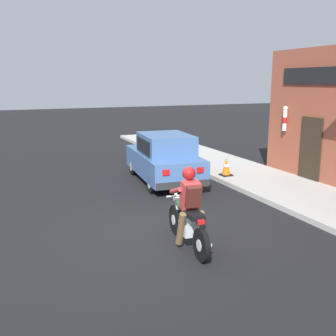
{
  "coord_description": "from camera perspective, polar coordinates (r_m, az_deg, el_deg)",
  "views": [
    {
      "loc": [
        -2.85,
        -7.62,
        3.2
      ],
      "look_at": [
        1.15,
        1.65,
        0.95
      ],
      "focal_mm": 42.0,
      "sensor_mm": 36.0,
      "label": 1
    }
  ],
  "objects": [
    {
      "name": "sidewalk_curb",
      "position": [
        13.45,
        12.05,
        -1.18
      ],
      "size": [
        2.6,
        22.0,
        0.14
      ],
      "primitive_type": "cube",
      "color": "#ADAAA3",
      "rests_on": "ground"
    },
    {
      "name": "motorcycle_with_rider",
      "position": [
        7.67,
        2.96,
        -6.67
      ],
      "size": [
        0.6,
        2.02,
        1.62
      ],
      "color": "black",
      "rests_on": "ground"
    },
    {
      "name": "ground_plane",
      "position": [
        8.74,
        -2.67,
        -8.92
      ],
      "size": [
        80.0,
        80.0,
        0.0
      ],
      "primitive_type": "plane",
      "color": "black"
    },
    {
      "name": "car_hatchback",
      "position": [
        12.58,
        -0.58,
        1.39
      ],
      "size": [
        1.98,
        3.91,
        1.57
      ],
      "color": "black",
      "rests_on": "ground"
    },
    {
      "name": "traffic_cone",
      "position": [
        13.05,
        8.44,
        0.17
      ],
      "size": [
        0.36,
        0.36,
        0.6
      ],
      "color": "black",
      "rests_on": "sidewalk_curb"
    }
  ]
}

